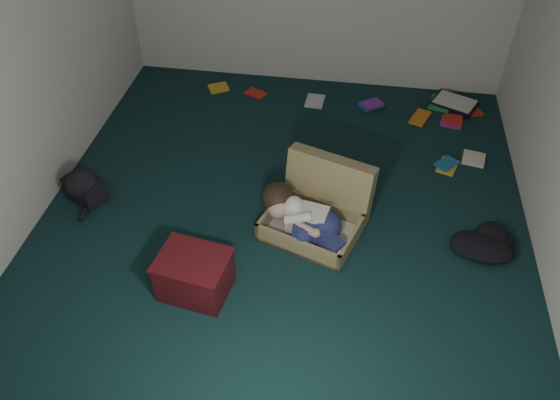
# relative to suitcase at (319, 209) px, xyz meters

# --- Properties ---
(floor) EXTENTS (4.50, 4.50, 0.00)m
(floor) POSITION_rel_suitcase_xyz_m (-0.29, 0.00, -0.16)
(floor) COLOR black
(floor) RESTS_ON ground
(wall_front) EXTENTS (4.50, 0.00, 4.50)m
(wall_front) POSITION_rel_suitcase_xyz_m (-0.29, -2.25, 1.14)
(wall_front) COLOR silver
(wall_front) RESTS_ON ground
(wall_left) EXTENTS (0.00, 4.50, 4.50)m
(wall_left) POSITION_rel_suitcase_xyz_m (-2.29, 0.00, 1.14)
(wall_left) COLOR silver
(wall_left) RESTS_ON ground
(suitcase) EXTENTS (0.92, 0.91, 0.54)m
(suitcase) POSITION_rel_suitcase_xyz_m (0.00, 0.00, 0.00)
(suitcase) COLOR #968452
(suitcase) RESTS_ON floor
(person) EXTENTS (0.73, 0.56, 0.33)m
(person) POSITION_rel_suitcase_xyz_m (-0.11, -0.16, 0.04)
(person) COLOR white
(person) RESTS_ON suitcase
(maroon_bin) EXTENTS (0.55, 0.46, 0.34)m
(maroon_bin) POSITION_rel_suitcase_xyz_m (-0.80, -0.82, 0.01)
(maroon_bin) COLOR #440E12
(maroon_bin) RESTS_ON floor
(backpack) EXTENTS (0.50, 0.46, 0.24)m
(backpack) POSITION_rel_suitcase_xyz_m (-1.99, -0.01, -0.04)
(backpack) COLOR black
(backpack) RESTS_ON floor
(clothing_pile) EXTENTS (0.55, 0.50, 0.14)m
(clothing_pile) POSITION_rel_suitcase_xyz_m (1.33, -0.06, -0.09)
(clothing_pile) COLOR black
(clothing_pile) RESTS_ON floor
(paper_tray) EXTENTS (0.54, 0.48, 0.06)m
(paper_tray) POSITION_rel_suitcase_xyz_m (1.24, 1.95, -0.13)
(paper_tray) COLOR black
(paper_tray) RESTS_ON floor
(book_scatter) EXTENTS (2.96, 1.28, 0.02)m
(book_scatter) POSITION_rel_suitcase_xyz_m (0.50, 1.64, -0.15)
(book_scatter) COLOR gold
(book_scatter) RESTS_ON floor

